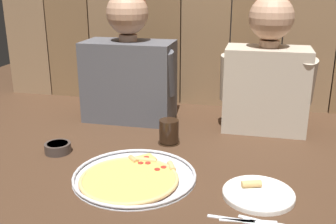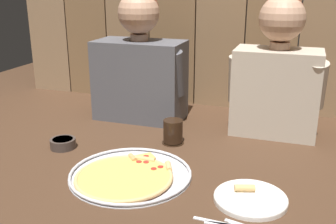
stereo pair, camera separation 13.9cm
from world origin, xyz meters
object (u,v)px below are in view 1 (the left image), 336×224
object	(u,v)px
diner_right	(267,69)
dinner_plate	(258,193)
drinking_glass	(169,132)
dipping_bowl	(58,147)
diner_left	(129,64)
pizza_tray	(133,177)

from	to	relation	value
diner_right	dinner_plate	bearing A→B (deg)	-91.17
drinking_glass	dipping_bowl	world-z (taller)	drinking_glass
dipping_bowl	diner_right	bearing A→B (deg)	29.73
drinking_glass	diner_left	bearing A→B (deg)	134.30
dinner_plate	drinking_glass	xyz separation A→B (m)	(-0.35, 0.34, 0.04)
dinner_plate	diner_right	distance (m)	0.64
drinking_glass	diner_left	size ratio (longest dim) A/B	0.17
pizza_tray	diner_left	world-z (taller)	diner_left
pizza_tray	drinking_glass	bearing A→B (deg)	81.80
drinking_glass	pizza_tray	bearing A→B (deg)	-98.20
diner_left	drinking_glass	bearing A→B (deg)	-45.70
pizza_tray	dinner_plate	xyz separation A→B (m)	(0.40, -0.02, -0.00)
pizza_tray	diner_left	size ratio (longest dim) A/B	0.70
pizza_tray	dinner_plate	world-z (taller)	dinner_plate
dipping_bowl	dinner_plate	bearing A→B (deg)	-12.30
dipping_bowl	diner_right	size ratio (longest dim) A/B	0.17
drinking_glass	diner_right	bearing A→B (deg)	33.97
pizza_tray	diner_left	xyz separation A→B (m)	(-0.19, 0.57, 0.25)
dinner_plate	diner_left	xyz separation A→B (m)	(-0.59, 0.59, 0.25)
pizza_tray	diner_left	bearing A→B (deg)	108.57
diner_left	pizza_tray	bearing A→B (deg)	-71.43
drinking_glass	diner_right	distance (m)	0.49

